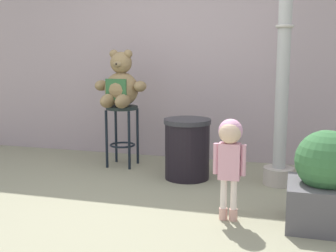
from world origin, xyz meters
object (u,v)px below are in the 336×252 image
Objects in this scene: bar_stool_with_teddy at (122,123)px; lamppost at (283,78)px; teddy_bear at (120,86)px; trash_bin at (187,149)px; planter_with_shrub at (325,183)px; child_walking at (230,147)px.

lamppost reaches higher than bar_stool_with_teddy.
teddy_bear is 1.13m from trash_bin.
trash_bin is at bearing -17.77° from teddy_bear.
teddy_bear is at bearing 149.96° from planter_with_shrub.
child_walking is 0.30× the size of lamppost.
bar_stool_with_teddy is 2.06m from child_walking.
child_walking is at bearing -174.49° from planter_with_shrub.
planter_with_shrub is (1.36, -1.02, 0.02)m from trash_bin.
child_walking reaches higher than bar_stool_with_teddy.
bar_stool_with_teddy is 2.62m from planter_with_shrub.
bar_stool_with_teddy reaches higher than trash_bin.
teddy_bear is 0.86× the size of planter_with_shrub.
trash_bin is at bearing -18.82° from child_walking.
lamppost is at bearing 110.19° from planter_with_shrub.
child_walking is at bearing -42.39° from teddy_bear.
child_walking is at bearing -107.46° from lamppost.
trash_bin is 1.70m from planter_with_shrub.
teddy_bear is at bearing 172.61° from lamppost.
bar_stool_with_teddy is 0.87× the size of child_walking.
teddy_bear is at bearing 162.23° from trash_bin.
lamppost is at bearing -7.39° from teddy_bear.
teddy_bear is (0.00, -0.03, 0.46)m from bar_stool_with_teddy.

